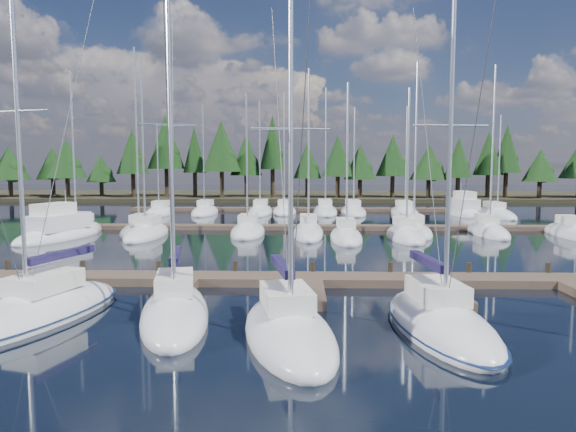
{
  "coord_description": "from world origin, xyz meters",
  "views": [
    {
      "loc": [
        -0.57,
        -7.1,
        5.79
      ],
      "look_at": [
        -1.35,
        22.0,
        2.98
      ],
      "focal_mm": 32.0,
      "sensor_mm": 36.0,
      "label": 1
    }
  ],
  "objects_px": {
    "main_dock": "(313,282)",
    "front_sailboat_2": "(175,312)",
    "front_sailboat_1": "(37,312)",
    "front_sailboat_3": "(288,331)",
    "front_sailboat_4": "(440,323)",
    "motor_yacht_left": "(59,232)",
    "motor_yacht_right": "(463,211)"
  },
  "relations": [
    {
      "from": "main_dock",
      "to": "front_sailboat_2",
      "type": "xyz_separation_m",
      "value": [
        -5.38,
        -5.57,
        0.09
      ]
    },
    {
      "from": "main_dock",
      "to": "front_sailboat_1",
      "type": "xyz_separation_m",
      "value": [
        -10.64,
        -5.66,
        0.08
      ]
    },
    {
      "from": "front_sailboat_3",
      "to": "front_sailboat_4",
      "type": "height_order",
      "value": "front_sailboat_4"
    },
    {
      "from": "front_sailboat_2",
      "to": "motor_yacht_left",
      "type": "xyz_separation_m",
      "value": [
        -14.8,
        21.61,
        0.22
      ]
    },
    {
      "from": "front_sailboat_4",
      "to": "motor_yacht_left",
      "type": "distance_m",
      "value": 33.39
    },
    {
      "from": "motor_yacht_left",
      "to": "front_sailboat_3",
      "type": "bearing_deg",
      "value": -51.07
    },
    {
      "from": "front_sailboat_3",
      "to": "front_sailboat_4",
      "type": "bearing_deg",
      "value": 11.23
    },
    {
      "from": "main_dock",
      "to": "front_sailboat_4",
      "type": "relative_size",
      "value": 3.38
    },
    {
      "from": "motor_yacht_right",
      "to": "front_sailboat_1",
      "type": "bearing_deg",
      "value": -124.26
    },
    {
      "from": "motor_yacht_right",
      "to": "front_sailboat_4",
      "type": "bearing_deg",
      "value": -108.18
    },
    {
      "from": "motor_yacht_right",
      "to": "front_sailboat_2",
      "type": "bearing_deg",
      "value": -119.29
    },
    {
      "from": "front_sailboat_1",
      "to": "front_sailboat_3",
      "type": "xyz_separation_m",
      "value": [
        9.63,
        -2.04,
        0.0
      ]
    },
    {
      "from": "main_dock",
      "to": "front_sailboat_4",
      "type": "distance_m",
      "value": 7.93
    },
    {
      "from": "front_sailboat_1",
      "to": "front_sailboat_3",
      "type": "relative_size",
      "value": 1.11
    },
    {
      "from": "front_sailboat_4",
      "to": "motor_yacht_left",
      "type": "height_order",
      "value": "front_sailboat_4"
    },
    {
      "from": "front_sailboat_2",
      "to": "motor_yacht_left",
      "type": "height_order",
      "value": "front_sailboat_2"
    },
    {
      "from": "main_dock",
      "to": "front_sailboat_3",
      "type": "bearing_deg",
      "value": -97.46
    },
    {
      "from": "main_dock",
      "to": "front_sailboat_4",
      "type": "height_order",
      "value": "front_sailboat_4"
    },
    {
      "from": "front_sailboat_1",
      "to": "front_sailboat_3",
      "type": "distance_m",
      "value": 9.84
    },
    {
      "from": "front_sailboat_1",
      "to": "front_sailboat_2",
      "type": "height_order",
      "value": "front_sailboat_1"
    },
    {
      "from": "front_sailboat_3",
      "to": "motor_yacht_left",
      "type": "height_order",
      "value": "front_sailboat_3"
    },
    {
      "from": "front_sailboat_2",
      "to": "main_dock",
      "type": "bearing_deg",
      "value": 46.02
    },
    {
      "from": "front_sailboat_1",
      "to": "motor_yacht_left",
      "type": "relative_size",
      "value": 1.41
    },
    {
      "from": "main_dock",
      "to": "motor_yacht_left",
      "type": "xyz_separation_m",
      "value": [
        -20.18,
        16.04,
        0.32
      ]
    },
    {
      "from": "front_sailboat_3",
      "to": "motor_yacht_left",
      "type": "distance_m",
      "value": 30.51
    },
    {
      "from": "front_sailboat_3",
      "to": "front_sailboat_4",
      "type": "relative_size",
      "value": 0.97
    },
    {
      "from": "front_sailboat_3",
      "to": "main_dock",
      "type": "bearing_deg",
      "value": 82.54
    },
    {
      "from": "front_sailboat_4",
      "to": "main_dock",
      "type": "bearing_deg",
      "value": 123.14
    },
    {
      "from": "front_sailboat_4",
      "to": "front_sailboat_3",
      "type": "bearing_deg",
      "value": -168.77
    },
    {
      "from": "front_sailboat_2",
      "to": "front_sailboat_4",
      "type": "xyz_separation_m",
      "value": [
        9.71,
        -1.07,
        -0.02
      ]
    },
    {
      "from": "front_sailboat_1",
      "to": "front_sailboat_2",
      "type": "bearing_deg",
      "value": 0.97
    },
    {
      "from": "front_sailboat_3",
      "to": "motor_yacht_left",
      "type": "bearing_deg",
      "value": 128.93
    }
  ]
}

